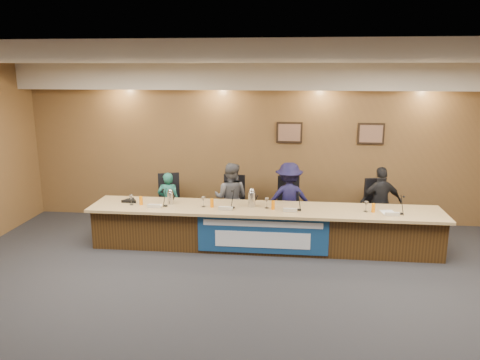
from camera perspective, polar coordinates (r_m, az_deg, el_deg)
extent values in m
plane|color=black|center=(6.27, 1.53, -16.29)|extent=(10.00, 10.00, 0.00)
cube|color=silver|center=(5.44, 1.74, 14.42)|extent=(10.00, 8.00, 0.04)
cube|color=brown|center=(9.55, 3.59, 4.38)|extent=(10.00, 0.04, 3.20)
cube|color=beige|center=(9.18, 3.64, 12.47)|extent=(10.00, 0.50, 0.50)
cube|color=#3B250F|center=(8.30, 2.93, -5.94)|extent=(6.00, 0.80, 0.70)
cube|color=tan|center=(8.14, 2.94, -3.56)|extent=(6.10, 0.95, 0.05)
cube|color=navy|center=(7.90, 2.75, -6.73)|extent=(2.20, 0.02, 0.65)
cube|color=silver|center=(7.83, 2.76, -5.39)|extent=(2.00, 0.01, 0.10)
cube|color=silver|center=(7.92, 2.74, -7.30)|extent=(1.60, 0.01, 0.28)
cube|color=black|center=(9.47, 6.03, 5.78)|extent=(0.52, 0.04, 0.42)
cube|color=black|center=(9.60, 15.67, 5.46)|extent=(0.52, 0.04, 0.42)
imported|color=#1B5F50|center=(9.22, -8.71, -2.60)|extent=(0.45, 0.32, 1.16)
imported|color=#4E4E53|center=(8.96, -1.12, -2.21)|extent=(0.73, 0.60, 1.37)
imported|color=#151237|center=(8.88, 5.96, -2.32)|extent=(0.96, 0.62, 1.40)
imported|color=black|center=(9.05, 16.76, -2.68)|extent=(0.84, 0.48, 1.36)
cube|color=black|center=(9.34, -8.53, -3.01)|extent=(0.60, 0.60, 0.08)
cube|color=black|center=(9.11, -1.04, -3.28)|extent=(0.54, 0.54, 0.08)
cube|color=black|center=(9.04, 5.93, -3.49)|extent=(0.51, 0.51, 0.08)
cube|color=black|center=(9.20, 16.57, -3.70)|extent=(0.60, 0.60, 0.08)
cube|color=white|center=(8.22, -10.46, -3.09)|extent=(0.24, 0.08, 0.10)
cylinder|color=black|center=(8.30, -9.05, -3.12)|extent=(0.07, 0.07, 0.02)
cylinder|color=orange|center=(8.46, -11.98, -2.48)|extent=(0.06, 0.06, 0.15)
cylinder|color=silver|center=(8.48, -13.12, -2.39)|extent=(0.08, 0.08, 0.18)
cube|color=white|center=(7.95, -1.83, -3.44)|extent=(0.24, 0.08, 0.10)
cylinder|color=black|center=(8.10, -0.88, -3.36)|extent=(0.07, 0.07, 0.02)
cylinder|color=orange|center=(8.14, -3.44, -2.83)|extent=(0.06, 0.06, 0.15)
cylinder|color=silver|center=(8.17, -4.49, -2.67)|extent=(0.08, 0.08, 0.18)
cube|color=white|center=(7.90, 6.12, -3.63)|extent=(0.24, 0.08, 0.10)
cylinder|color=black|center=(8.04, 7.22, -3.61)|extent=(0.07, 0.07, 0.02)
cylinder|color=orange|center=(8.03, 4.06, -3.07)|extent=(0.06, 0.06, 0.15)
cylinder|color=silver|center=(8.09, 3.28, -2.83)|extent=(0.08, 0.08, 0.18)
cube|color=white|center=(8.04, 18.07, -3.94)|extent=(0.24, 0.08, 0.10)
cylinder|color=black|center=(8.21, 19.02, -3.90)|extent=(0.07, 0.07, 0.02)
cylinder|color=orange|center=(8.17, 15.94, -3.29)|extent=(0.06, 0.06, 0.15)
cylinder|color=silver|center=(8.15, 15.11, -3.15)|extent=(0.08, 0.08, 0.18)
cylinder|color=silver|center=(8.40, -8.47, -2.20)|extent=(0.11, 0.11, 0.22)
cylinder|color=silver|center=(8.15, 1.44, -2.37)|extent=(0.13, 0.13, 0.26)
cylinder|color=black|center=(8.69, -13.25, -2.45)|extent=(0.32, 0.32, 0.05)
cube|color=white|center=(8.22, 17.65, -3.82)|extent=(0.26, 0.33, 0.01)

